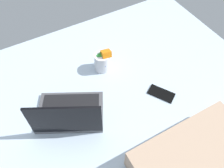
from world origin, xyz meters
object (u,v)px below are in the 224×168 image
at_px(laptop, 69,114).
at_px(cell_phone, 161,94).
at_px(snack_cup, 102,61).
at_px(pillow, 200,166).

relative_size(laptop, cell_phone, 2.85).
bearing_deg(cell_phone, snack_cup, -91.05).
distance_m(snack_cup, pillow, 0.73).
distance_m(snack_cup, cell_phone, 0.38).
bearing_deg(snack_cup, pillow, 96.20).
height_order(laptop, pillow, laptop).
relative_size(snack_cup, pillow, 0.28).
xyz_separation_m(laptop, snack_cup, (-0.30, -0.22, 0.02)).
bearing_deg(laptop, pillow, 154.12).
distance_m(cell_phone, pillow, 0.43).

